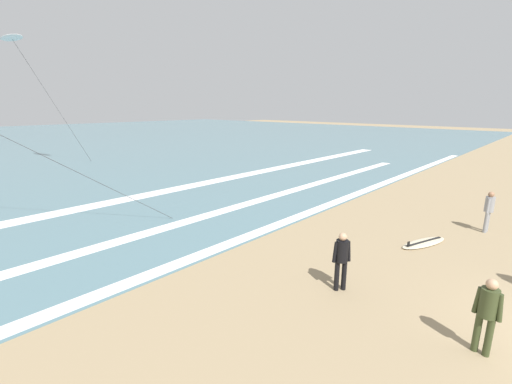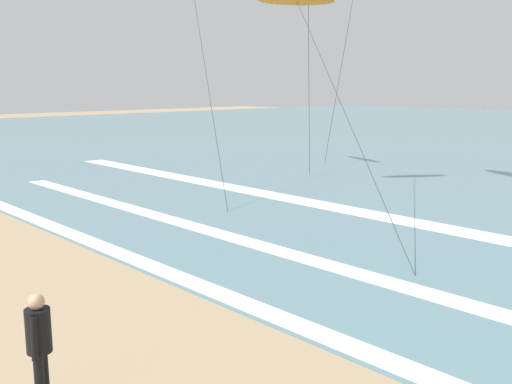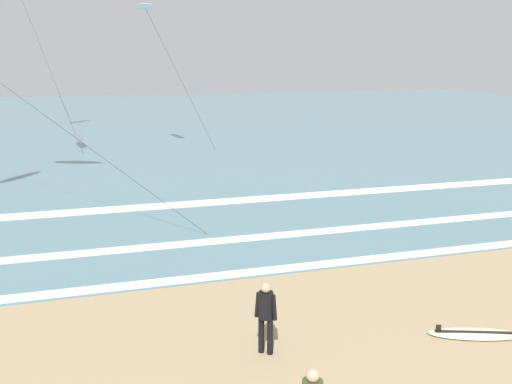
# 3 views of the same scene
# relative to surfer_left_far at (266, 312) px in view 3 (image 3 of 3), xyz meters

# --- Properties ---
(ocean_surface) EXTENTS (140.00, 90.00, 0.01)m
(ocean_surface) POSITION_rel_surfer_left_far_xyz_m (1.47, 49.02, -0.95)
(ocean_surface) COLOR slate
(ocean_surface) RESTS_ON ground
(wave_foam_shoreline) EXTENTS (59.31, 0.55, 0.01)m
(wave_foam_shoreline) POSITION_rel_surfer_left_far_xyz_m (0.44, 4.42, -0.94)
(wave_foam_shoreline) COLOR white
(wave_foam_shoreline) RESTS_ON ocean_surface
(wave_foam_mid_break) EXTENTS (39.16, 0.68, 0.01)m
(wave_foam_mid_break) POSITION_rel_surfer_left_far_xyz_m (1.54, 7.49, -0.94)
(wave_foam_mid_break) COLOR white
(wave_foam_mid_break) RESTS_ON ocean_surface
(wave_foam_outer_break) EXTENTS (51.32, 1.06, 0.01)m
(wave_foam_outer_break) POSITION_rel_surfer_left_far_xyz_m (2.89, 12.71, -0.94)
(wave_foam_outer_break) COLOR white
(wave_foam_outer_break) RESTS_ON ocean_surface
(surfer_left_far) EXTENTS (0.46, 0.38, 1.60)m
(surfer_left_far) POSITION_rel_surfer_left_far_xyz_m (0.00, 0.00, 0.00)
(surfer_left_far) COLOR black
(surfer_left_far) RESTS_ON ground
(surfboard_right_spare) EXTENTS (2.18, 1.25, 0.25)m
(surfboard_right_spare) POSITION_rel_surfer_left_far_xyz_m (4.79, -0.62, -0.91)
(surfboard_right_spare) COLOR beige
(surfboard_right_spare) RESTS_ON ground
(kite_white_far_left) EXTENTS (5.06, 3.28, 9.76)m
(kite_white_far_left) POSITION_rel_surfer_left_far_xyz_m (0.24, 27.56, 8.54)
(kite_white_far_left) COLOR white
(kite_white_far_left) RESTS_ON ground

